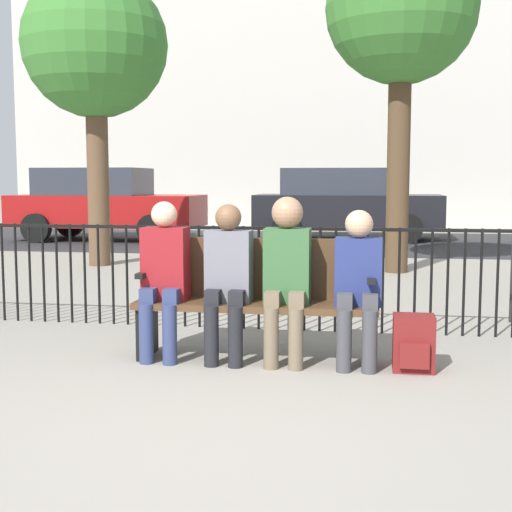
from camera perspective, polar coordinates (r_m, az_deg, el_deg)
name	(u,v)px	position (r m, az deg, el deg)	size (l,w,h in m)	color
ground_plane	(208,434)	(3.99, -3.84, -14.02)	(80.00, 80.00, 0.00)	gray
park_bench	(258,294)	(5.46, 0.14, -3.07)	(1.84, 0.45, 0.92)	#4C331E
seated_person_0	(164,272)	(5.47, -7.38, -1.26)	(0.34, 0.39, 1.21)	navy
seated_person_1	(228,274)	(5.35, -2.28, -1.48)	(0.34, 0.39, 1.19)	black
seated_person_2	(287,269)	(5.28, 2.47, -1.08)	(0.34, 0.39, 1.25)	brown
seated_person_3	(358,279)	(5.24, 8.18, -1.87)	(0.34, 0.39, 1.15)	#3D3D42
backpack	(414,344)	(5.28, 12.50, -6.85)	(0.29, 0.28, 0.40)	maroon
fence_railing	(274,269)	(6.49, 1.47, -1.05)	(9.01, 0.03, 0.95)	black
tree_0	(402,12)	(10.95, 11.57, 18.57)	(2.18, 2.18, 4.91)	#4C3823
tree_1	(95,48)	(11.80, -12.76, 15.92)	(2.26, 2.26, 4.59)	brown
street_surface	(332,242)	(15.73, 6.13, 1.14)	(24.00, 6.00, 0.01)	#2B2B2D
parked_car_0	(104,203)	(16.38, -12.08, 4.18)	(4.20, 1.94, 1.62)	maroon
parked_car_2	(344,202)	(16.43, 7.06, 4.27)	(4.20, 1.94, 1.62)	black
building_facade	(349,26)	(24.15, 7.42, 17.75)	(20.00, 6.00, 12.48)	beige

